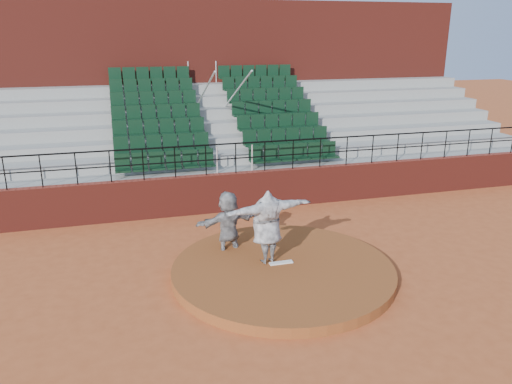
# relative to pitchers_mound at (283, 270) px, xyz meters

# --- Properties ---
(ground) EXTENTS (90.00, 90.00, 0.00)m
(ground) POSITION_rel_pitchers_mound_xyz_m (0.00, 0.00, -0.12)
(ground) COLOR #AF5027
(ground) RESTS_ON ground
(pitchers_mound) EXTENTS (5.50, 5.50, 0.25)m
(pitchers_mound) POSITION_rel_pitchers_mound_xyz_m (0.00, 0.00, 0.00)
(pitchers_mound) COLOR brown
(pitchers_mound) RESTS_ON ground
(pitching_rubber) EXTENTS (0.60, 0.15, 0.03)m
(pitching_rubber) POSITION_rel_pitchers_mound_xyz_m (0.00, 0.15, 0.14)
(pitching_rubber) COLOR white
(pitching_rubber) RESTS_ON pitchers_mound
(boundary_wall) EXTENTS (24.00, 0.30, 1.30)m
(boundary_wall) POSITION_rel_pitchers_mound_xyz_m (0.00, 5.00, 0.53)
(boundary_wall) COLOR maroon
(boundary_wall) RESTS_ON ground
(wall_railing) EXTENTS (24.04, 0.05, 1.03)m
(wall_railing) POSITION_rel_pitchers_mound_xyz_m (0.00, 5.00, 1.90)
(wall_railing) COLOR black
(wall_railing) RESTS_ON boundary_wall
(seating_deck) EXTENTS (24.00, 5.97, 4.63)m
(seating_deck) POSITION_rel_pitchers_mound_xyz_m (0.00, 8.65, 1.32)
(seating_deck) COLOR gray
(seating_deck) RESTS_ON ground
(press_box_facade) EXTENTS (24.00, 3.00, 7.10)m
(press_box_facade) POSITION_rel_pitchers_mound_xyz_m (0.00, 12.60, 3.43)
(press_box_facade) COLOR maroon
(press_box_facade) RESTS_ON ground
(pitcher) EXTENTS (2.39, 1.01, 1.89)m
(pitcher) POSITION_rel_pitchers_mound_xyz_m (-0.32, 0.34, 1.07)
(pitcher) COLOR black
(pitcher) RESTS_ON pitchers_mound
(fielder) EXTENTS (1.77, 0.86, 1.83)m
(fielder) POSITION_rel_pitchers_mound_xyz_m (-1.06, 1.43, 0.79)
(fielder) COLOR black
(fielder) RESTS_ON ground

